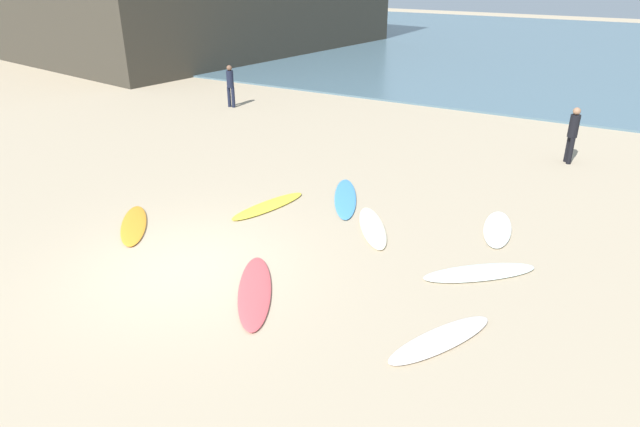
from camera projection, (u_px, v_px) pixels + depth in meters
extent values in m
plane|color=tan|center=(185.00, 269.00, 10.89)|extent=(120.00, 120.00, 0.00)
cube|color=slate|center=(530.00, 46.00, 38.43)|extent=(120.00, 40.00, 0.08)
ellipsoid|color=#D85054|center=(255.00, 291.00, 10.09)|extent=(1.87, 2.41, 0.07)
ellipsoid|color=white|center=(480.00, 273.00, 10.68)|extent=(2.11, 1.95, 0.08)
ellipsoid|color=white|center=(497.00, 229.00, 12.40)|extent=(0.95, 2.03, 0.08)
ellipsoid|color=orange|center=(134.00, 225.00, 12.60)|extent=(1.87, 1.96, 0.07)
ellipsoid|color=#F8EDC3|center=(373.00, 227.00, 12.49)|extent=(1.63, 2.11, 0.07)
ellipsoid|color=#4999E0|center=(345.00, 198.00, 14.01)|extent=(1.67, 2.55, 0.07)
ellipsoid|color=yellow|center=(268.00, 206.00, 13.57)|extent=(1.04, 2.31, 0.07)
ellipsoid|color=silver|center=(440.00, 339.00, 8.80)|extent=(1.42, 2.13, 0.08)
cylinder|color=#191E33|center=(229.00, 97.00, 22.61)|extent=(0.14, 0.14, 0.80)
cylinder|color=#191E33|center=(233.00, 98.00, 22.52)|extent=(0.14, 0.14, 0.80)
cylinder|color=#191E33|center=(230.00, 79.00, 22.26)|extent=(0.29, 0.29, 0.67)
sphere|color=brown|center=(229.00, 68.00, 22.07)|extent=(0.22, 0.22, 0.22)
cylinder|color=black|center=(568.00, 149.00, 16.47)|extent=(0.14, 0.14, 0.79)
cylinder|color=black|center=(571.00, 151.00, 16.29)|extent=(0.14, 0.14, 0.79)
cylinder|color=black|center=(574.00, 126.00, 16.08)|extent=(0.38, 0.38, 0.66)
sphere|color=#9E7051|center=(577.00, 111.00, 15.90)|extent=(0.21, 0.21, 0.21)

